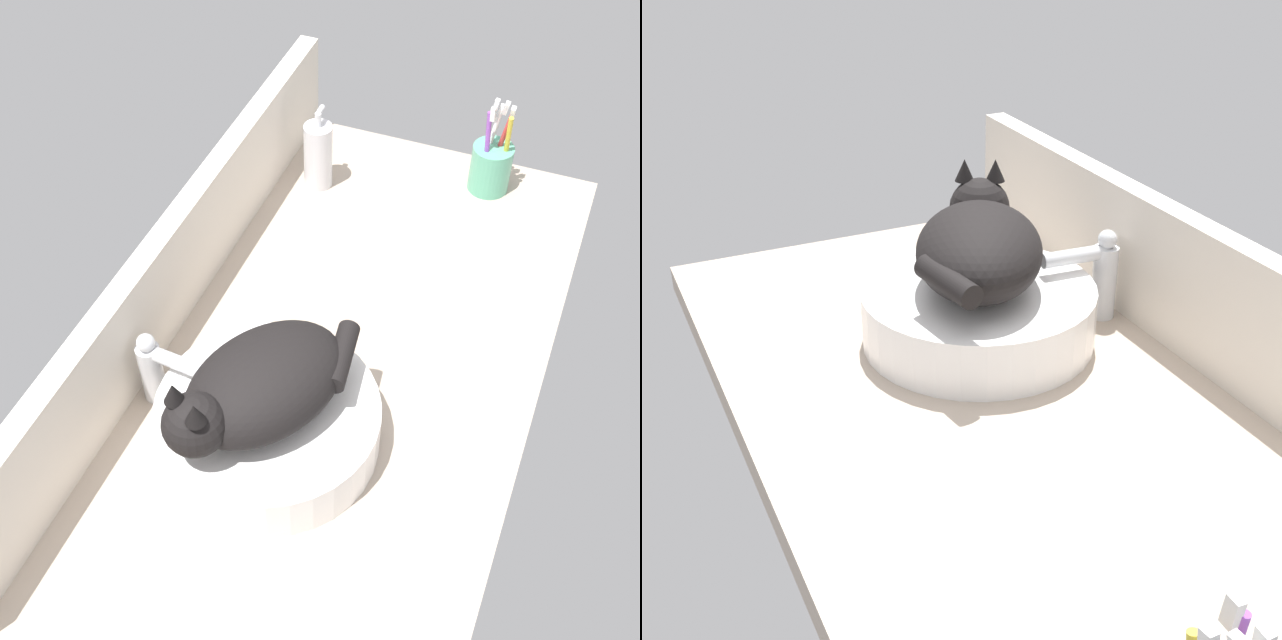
{
  "view_description": "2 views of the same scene",
  "coord_description": "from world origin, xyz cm",
  "views": [
    {
      "loc": [
        -85.08,
        -29.62,
        108.88
      ],
      "look_at": [
        -1.66,
        2.68,
        11.13
      ],
      "focal_mm": 50.0,
      "sensor_mm": 36.0,
      "label": 1
    },
    {
      "loc": [
        80.69,
        -43.86,
        61.21
      ],
      "look_at": [
        -5.64,
        -3.34,
        10.41
      ],
      "focal_mm": 50.0,
      "sensor_mm": 36.0,
      "label": 2
    }
  ],
  "objects": [
    {
      "name": "sink_basin",
      "position": [
        -17.23,
        4.63,
        4.01
      ],
      "size": [
        32.39,
        32.39,
        8.03
      ],
      "primitive_type": "cylinder",
      "color": "white",
      "rests_on": "ground_plane"
    },
    {
      "name": "backsplash_panel",
      "position": [
        0.0,
        28.95,
        9.38
      ],
      "size": [
        121.08,
        3.6,
        18.76
      ],
      "primitive_type": "cube",
      "color": "silver",
      "rests_on": "ground_plane"
    },
    {
      "name": "faucet",
      "position": [
        -15.88,
        23.02,
        7.3
      ],
      "size": [
        3.63,
        11.85,
        13.6
      ],
      "color": "silver",
      "rests_on": "ground_plane"
    },
    {
      "name": "cat",
      "position": [
        -18.49,
        5.17,
        13.79
      ],
      "size": [
        30.02,
        26.32,
        14.0
      ],
      "color": "black",
      "rests_on": "sink_basin"
    },
    {
      "name": "ground_plane",
      "position": [
        0.0,
        0.0,
        -2.0
      ],
      "size": [
        121.08,
        61.5,
        4.0
      ],
      "primitive_type": "cube",
      "color": "#B2A08E"
    }
  ]
}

